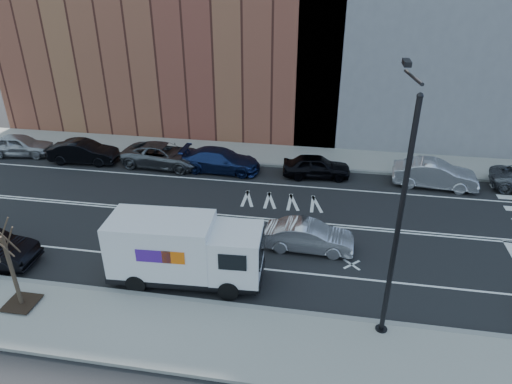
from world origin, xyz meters
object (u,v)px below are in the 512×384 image
(far_parked_a, at_px, (20,145))
(far_parked_b, at_px, (84,152))
(fedex_van, at_px, (184,250))
(driving_sedan, at_px, (309,237))

(far_parked_a, distance_m, far_parked_b, 5.06)
(fedex_van, height_order, far_parked_a, fedex_van)
(fedex_van, bearing_deg, driving_sedan, 29.80)
(fedex_van, height_order, driving_sedan, fedex_van)
(far_parked_b, xyz_separation_m, driving_sedan, (15.72, -7.89, -0.07))
(fedex_van, relative_size, driving_sedan, 1.58)
(fedex_van, distance_m, driving_sedan, 6.06)
(far_parked_a, relative_size, far_parked_b, 0.97)
(far_parked_a, bearing_deg, far_parked_b, -102.13)
(far_parked_a, bearing_deg, driving_sedan, -119.23)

